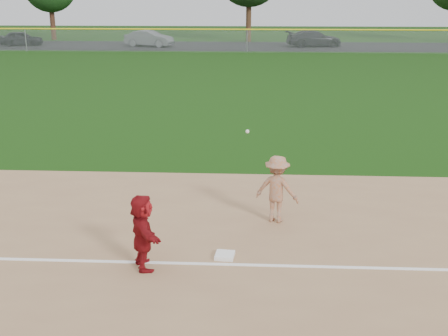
{
  "coord_description": "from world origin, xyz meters",
  "views": [
    {
      "loc": [
        0.65,
        -10.79,
        5.18
      ],
      "look_at": [
        0.0,
        1.5,
        1.3
      ],
      "focal_mm": 45.0,
      "sensor_mm": 36.0,
      "label": 1
    }
  ],
  "objects_px": {
    "base_runner": "(143,232)",
    "car_right": "(314,39)",
    "first_base": "(225,255)",
    "car_mid": "(149,38)",
    "car_left": "(21,38)"
  },
  "relations": [
    {
      "from": "first_base",
      "to": "car_mid",
      "type": "distance_m",
      "value": 46.59
    },
    {
      "from": "car_mid",
      "to": "car_right",
      "type": "height_order",
      "value": "car_mid"
    },
    {
      "from": "base_runner",
      "to": "car_left",
      "type": "relative_size",
      "value": 0.36
    },
    {
      "from": "first_base",
      "to": "car_mid",
      "type": "bearing_deg",
      "value": 102.14
    },
    {
      "from": "first_base",
      "to": "car_left",
      "type": "height_order",
      "value": "car_left"
    },
    {
      "from": "first_base",
      "to": "car_mid",
      "type": "xyz_separation_m",
      "value": [
        -9.8,
        45.54,
        0.73
      ]
    },
    {
      "from": "base_runner",
      "to": "car_right",
      "type": "bearing_deg",
      "value": -31.18
    },
    {
      "from": "base_runner",
      "to": "first_base",
      "type": "bearing_deg",
      "value": -93.21
    },
    {
      "from": "base_runner",
      "to": "car_left",
      "type": "distance_m",
      "value": 51.0
    },
    {
      "from": "first_base",
      "to": "base_runner",
      "type": "bearing_deg",
      "value": -161.64
    },
    {
      "from": "car_left",
      "to": "car_right",
      "type": "relative_size",
      "value": 0.78
    },
    {
      "from": "base_runner",
      "to": "car_mid",
      "type": "relative_size",
      "value": 0.32
    },
    {
      "from": "first_base",
      "to": "base_runner",
      "type": "xyz_separation_m",
      "value": [
        -1.55,
        -0.52,
        0.71
      ]
    },
    {
      "from": "car_left",
      "to": "first_base",
      "type": "bearing_deg",
      "value": -167.87
    },
    {
      "from": "first_base",
      "to": "base_runner",
      "type": "relative_size",
      "value": 0.25
    }
  ]
}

